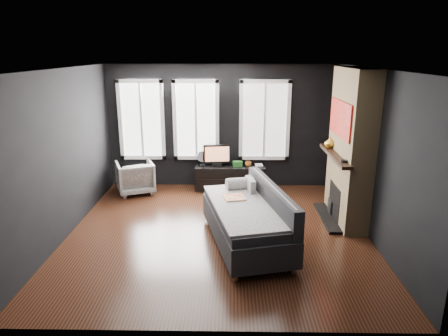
{
  "coord_description": "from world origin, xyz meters",
  "views": [
    {
      "loc": [
        0.21,
        -6.2,
        2.96
      ],
      "look_at": [
        0.1,
        0.3,
        1.05
      ],
      "focal_mm": 32.0,
      "sensor_mm": 36.0,
      "label": 1
    }
  ],
  "objects_px": {
    "armchair": "(135,176)",
    "monitor": "(217,154)",
    "media_console": "(230,177)",
    "mantel_vase": "(330,143)",
    "mug": "(248,163)",
    "book": "(255,161)",
    "sofa": "(246,216)"
  },
  "relations": [
    {
      "from": "armchair",
      "to": "monitor",
      "type": "bearing_deg",
      "value": 168.16
    },
    {
      "from": "media_console",
      "to": "mantel_vase",
      "type": "height_order",
      "value": "mantel_vase"
    },
    {
      "from": "monitor",
      "to": "mug",
      "type": "height_order",
      "value": "monitor"
    },
    {
      "from": "monitor",
      "to": "book",
      "type": "bearing_deg",
      "value": -3.73
    },
    {
      "from": "media_console",
      "to": "book",
      "type": "distance_m",
      "value": 0.68
    },
    {
      "from": "monitor",
      "to": "mantel_vase",
      "type": "relative_size",
      "value": 2.93
    },
    {
      "from": "armchair",
      "to": "mug",
      "type": "height_order",
      "value": "armchair"
    },
    {
      "from": "armchair",
      "to": "book",
      "type": "height_order",
      "value": "armchair"
    },
    {
      "from": "book",
      "to": "sofa",
      "type": "bearing_deg",
      "value": -96.35
    },
    {
      "from": "sofa",
      "to": "monitor",
      "type": "height_order",
      "value": "monitor"
    },
    {
      "from": "sofa",
      "to": "armchair",
      "type": "relative_size",
      "value": 2.9
    },
    {
      "from": "armchair",
      "to": "mug",
      "type": "bearing_deg",
      "value": 164.34
    },
    {
      "from": "armchair",
      "to": "mantel_vase",
      "type": "bearing_deg",
      "value": 145.16
    },
    {
      "from": "mug",
      "to": "book",
      "type": "relative_size",
      "value": 0.62
    },
    {
      "from": "armchair",
      "to": "mug",
      "type": "distance_m",
      "value": 2.46
    },
    {
      "from": "sofa",
      "to": "mantel_vase",
      "type": "bearing_deg",
      "value": 29.28
    },
    {
      "from": "armchair",
      "to": "book",
      "type": "relative_size",
      "value": 3.47
    },
    {
      "from": "mantel_vase",
      "to": "media_console",
      "type": "bearing_deg",
      "value": 147.25
    },
    {
      "from": "sofa",
      "to": "book",
      "type": "relative_size",
      "value": 10.06
    },
    {
      "from": "monitor",
      "to": "book",
      "type": "relative_size",
      "value": 2.76
    },
    {
      "from": "media_console",
      "to": "mug",
      "type": "xyz_separation_m",
      "value": [
        0.4,
        -0.03,
        0.33
      ]
    },
    {
      "from": "book",
      "to": "mantel_vase",
      "type": "height_order",
      "value": "mantel_vase"
    },
    {
      "from": "armchair",
      "to": "monitor",
      "type": "xyz_separation_m",
      "value": [
        1.75,
        0.31,
        0.41
      ]
    },
    {
      "from": "book",
      "to": "mantel_vase",
      "type": "distance_m",
      "value": 1.93
    },
    {
      "from": "armchair",
      "to": "media_console",
      "type": "height_order",
      "value": "armchair"
    },
    {
      "from": "mantel_vase",
      "to": "mug",
      "type": "bearing_deg",
      "value": 141.28
    },
    {
      "from": "monitor",
      "to": "armchair",
      "type": "bearing_deg",
      "value": -176.72
    },
    {
      "from": "sofa",
      "to": "mantel_vase",
      "type": "xyz_separation_m",
      "value": [
        1.59,
        1.46,
        0.85
      ]
    },
    {
      "from": "book",
      "to": "armchair",
      "type": "bearing_deg",
      "value": -172.28
    },
    {
      "from": "media_console",
      "to": "monitor",
      "type": "bearing_deg",
      "value": 175.59
    },
    {
      "from": "mug",
      "to": "mantel_vase",
      "type": "height_order",
      "value": "mantel_vase"
    },
    {
      "from": "monitor",
      "to": "mug",
      "type": "bearing_deg",
      "value": -10.48
    }
  ]
}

